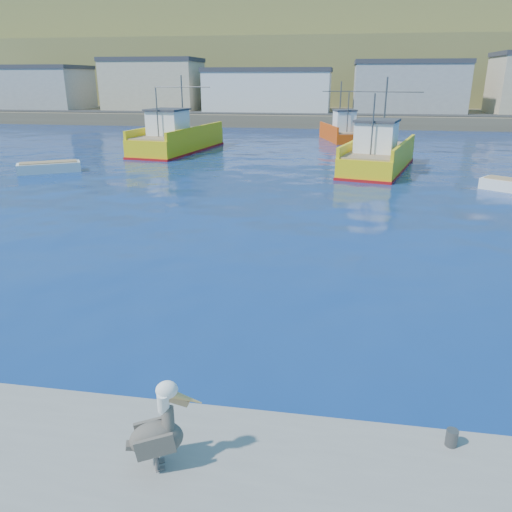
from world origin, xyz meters
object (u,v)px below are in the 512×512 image
at_px(skiff_left, 49,168).
at_px(pelican, 159,431).
at_px(trawler_yellow_b, 378,156).
at_px(trawler_yellow_a, 177,139).
at_px(boat_orange, 341,131).

distance_m(skiff_left, pelican, 31.78).
bearing_deg(trawler_yellow_b, pelican, -99.60).
bearing_deg(trawler_yellow_b, skiff_left, -168.23).
height_order(trawler_yellow_a, boat_orange, trawler_yellow_a).
xyz_separation_m(trawler_yellow_a, boat_orange, (14.68, 10.76, -0.09)).
relative_size(trawler_yellow_b, skiff_left, 2.64).
xyz_separation_m(trawler_yellow_a, trawler_yellow_b, (17.35, -6.99, -0.07)).
xyz_separation_m(trawler_yellow_b, pelican, (-5.27, -31.17, 0.14)).
distance_m(trawler_yellow_a, pelican, 40.03).
relative_size(trawler_yellow_a, trawler_yellow_b, 1.10).
bearing_deg(trawler_yellow_b, trawler_yellow_a, 158.05).
bearing_deg(skiff_left, trawler_yellow_b, 11.77).
bearing_deg(boat_orange, skiff_left, -132.01).
xyz_separation_m(boat_orange, pelican, (-2.60, -48.92, 0.16)).
relative_size(trawler_yellow_a, pelican, 8.24).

